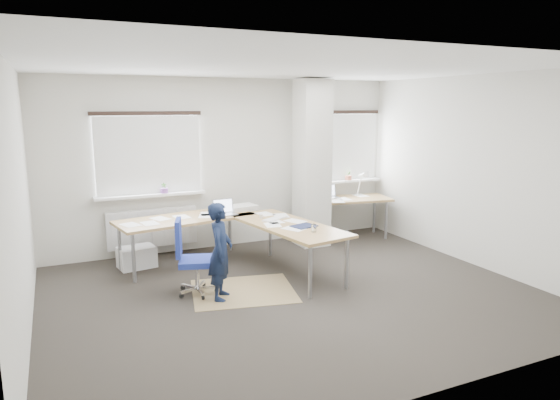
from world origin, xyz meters
name	(u,v)px	position (x,y,z in m)	size (l,w,h in m)	color
ground	(293,293)	(0.00, 0.00, 0.00)	(6.00, 6.00, 0.00)	black
room_shell	(291,153)	(0.18, 0.45, 1.75)	(6.04, 5.04, 2.82)	beige
floor_mat	(243,291)	(-0.55, 0.34, 0.00)	(1.29, 1.09, 0.01)	#90794F
white_crate	(137,257)	(-1.64, 1.90, 0.15)	(0.51, 0.36, 0.31)	white
desk_main	(238,223)	(-0.29, 1.22, 0.69)	(2.82, 2.63, 0.96)	#9C7D43
desk_side	(350,200)	(2.13, 2.05, 0.69)	(1.50, 0.93, 1.22)	#9C7D43
task_chair	(194,273)	(-1.14, 0.51, 0.27)	(0.55, 0.54, 0.97)	navy
person	(220,251)	(-0.88, 0.23, 0.60)	(0.44, 0.29, 1.21)	#101932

